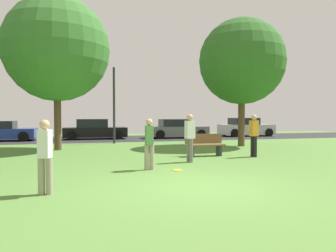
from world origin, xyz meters
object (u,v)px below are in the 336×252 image
oak_tree_left (57,49)px  parked_car_blue (1,132)px  frisbee_disc (177,170)px  parked_car_black (94,130)px  person_thrower (254,134)px  person_walking (45,154)px  birch_tree_lone (242,62)px  person_bystander (149,142)px  park_bench (205,145)px  parked_car_silver (246,128)px  person_catcher (190,136)px  parked_car_grey (177,129)px  street_lamp_post (114,105)px

oak_tree_left → parked_car_blue: bearing=121.0°
frisbee_disc → parked_car_black: bearing=98.0°
person_thrower → parked_car_black: (-5.82, 11.64, -0.29)m
frisbee_disc → person_walking: bearing=-149.6°
birch_tree_lone → person_bystander: bearing=-136.0°
parked_car_black → birch_tree_lone: bearing=-44.5°
frisbee_disc → park_bench: size_ratio=0.17×
parked_car_silver → park_bench: parked_car_silver is taller
person_catcher → parked_car_black: bearing=89.9°
park_bench → birch_tree_lone: bearing=-135.3°
birch_tree_lone → frisbee_disc: (-5.56, -6.49, -4.54)m
person_bystander → parked_car_grey: size_ratio=0.36×
birch_tree_lone → person_thrower: birch_tree_lone is taller
parked_car_black → park_bench: bearing=-69.5°
person_catcher → person_bystander: bearing=-158.4°
person_walking → parked_car_black: size_ratio=0.36×
person_thrower → person_catcher: size_ratio=0.99×
parked_car_grey → birch_tree_lone: bearing=-77.2°
birch_tree_lone → parked_car_black: birch_tree_lone is taller
person_thrower → park_bench: (-1.78, 0.80, -0.47)m
person_thrower → parked_car_blue: (-11.75, 11.38, -0.33)m
birch_tree_lone → parked_car_silver: 9.50m
person_bystander → person_walking: person_walking is taller
person_bystander → parked_car_grey: (4.76, 13.11, -0.21)m
person_catcher → park_bench: 1.94m
person_walking → park_bench: person_walking is taller
street_lamp_post → oak_tree_left: bearing=-135.5°
parked_car_black → oak_tree_left: bearing=-105.8°
person_catcher → parked_car_grey: 12.30m
person_catcher → parked_car_black: size_ratio=0.39×
person_bystander → parked_car_silver: size_ratio=0.37×
person_catcher → street_lamp_post: 8.67m
frisbee_disc → parked_car_blue: parked_car_blue is taller
birch_tree_lone → parked_car_blue: bearing=152.0°
parked_car_grey → parked_car_black: bearing=176.0°
person_catcher → person_bystander: (-1.71, -1.20, -0.09)m
person_catcher → parked_car_silver: 15.33m
person_walking → parked_car_grey: 17.22m
oak_tree_left → parked_car_black: 8.28m
oak_tree_left → parked_car_grey: oak_tree_left is taller
oak_tree_left → person_walking: (0.42, -9.06, -3.96)m
street_lamp_post → person_bystander: bearing=-89.0°
person_thrower → park_bench: person_thrower is taller
birch_tree_lone → park_bench: size_ratio=4.29×
frisbee_disc → parked_car_grey: bearing=73.6°
park_bench → parked_car_grey: bearing=-100.3°
person_catcher → parked_car_grey: bearing=62.4°
oak_tree_left → parked_car_silver: oak_tree_left is taller
birch_tree_lone → street_lamp_post: 7.71m
person_catcher → park_bench: (1.15, 1.49, -0.48)m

